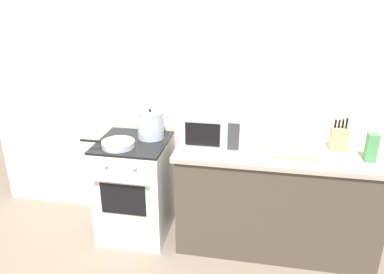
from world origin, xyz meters
TOP-DOWN VIEW (x-y plane):
  - back_wall at (0.30, 0.97)m, footprint 4.40×0.10m
  - lower_cabinet_right at (0.90, 0.62)m, footprint 1.64×0.56m
  - countertop_right at (0.90, 0.62)m, footprint 1.70×0.60m
  - stove at (-0.35, 0.60)m, footprint 0.60×0.64m
  - stock_pot at (-0.22, 0.72)m, footprint 0.32×0.24m
  - frying_pan at (-0.43, 0.47)m, footprint 0.47×0.27m
  - microwave at (0.34, 0.68)m, footprint 0.50×0.37m
  - cutting_board at (1.01, 0.60)m, footprint 0.36×0.26m
  - knife_block at (1.36, 0.74)m, footprint 0.13×0.10m
  - pasta_box at (1.57, 0.57)m, footprint 0.08×0.08m

SIDE VIEW (x-z plane):
  - lower_cabinet_right at x=0.90m, z-range 0.00..0.88m
  - stove at x=-0.35m, z-range 0.00..0.92m
  - countertop_right at x=0.90m, z-range 0.88..0.92m
  - cutting_board at x=1.01m, z-range 0.92..0.94m
  - frying_pan at x=-0.43m, z-range 0.92..0.97m
  - knife_block at x=1.36m, z-range 0.88..1.16m
  - pasta_box at x=1.57m, z-range 0.92..1.14m
  - stock_pot at x=-0.22m, z-range 0.91..1.17m
  - microwave at x=0.34m, z-range 0.92..1.22m
  - back_wall at x=0.30m, z-range 0.00..2.50m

